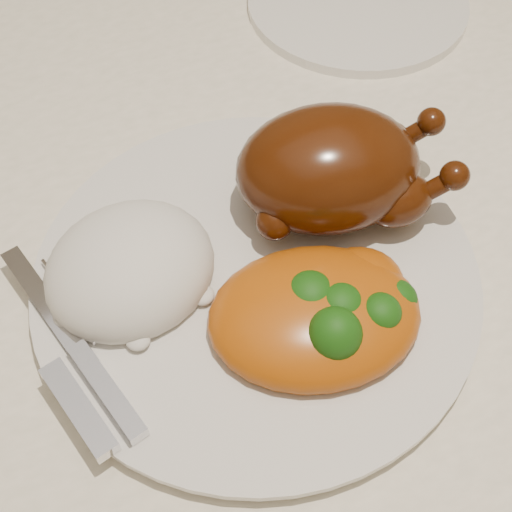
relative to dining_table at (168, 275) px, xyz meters
name	(u,v)px	position (x,y,z in m)	size (l,w,h in m)	color
floor	(208,505)	(0.00, 0.00, -0.67)	(4.00, 4.00, 0.00)	#562F1D
dining_table	(168,275)	(0.00, 0.00, 0.00)	(1.60, 0.90, 0.76)	brown
tablecloth	(158,222)	(0.00, 0.00, 0.07)	(1.73, 1.03, 0.18)	white
dinner_plate	(256,279)	(0.04, -0.10, 0.11)	(0.30, 0.30, 0.01)	silver
side_plate	(357,3)	(0.26, 0.15, 0.11)	(0.21, 0.21, 0.01)	silver
roast_chicken	(334,169)	(0.11, -0.07, 0.15)	(0.17, 0.13, 0.08)	#451D07
rice_mound	(130,269)	(-0.04, -0.07, 0.13)	(0.14, 0.14, 0.06)	white
mac_and_cheese	(323,311)	(0.07, -0.15, 0.13)	(0.16, 0.14, 0.06)	#BF5A0C
cutlery	(81,367)	(-0.09, -0.13, 0.12)	(0.05, 0.17, 0.01)	silver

